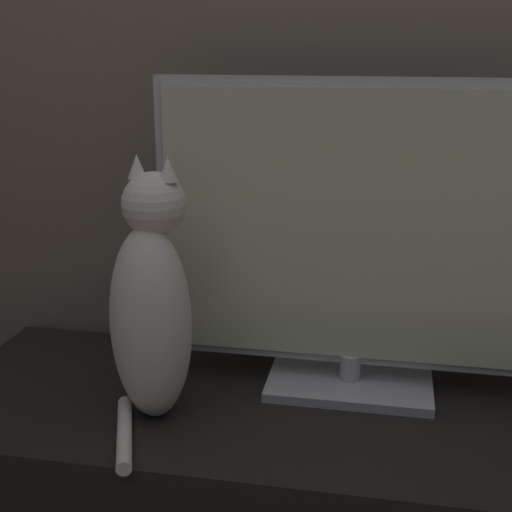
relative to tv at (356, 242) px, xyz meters
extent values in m
cube|color=black|center=(-0.09, -0.10, -0.53)|extent=(1.50, 0.55, 0.42)
cube|color=#B7B7BC|center=(0.00, 0.00, -0.31)|extent=(0.34, 0.21, 0.02)
cylinder|color=#B7B7BC|center=(0.00, 0.00, -0.27)|extent=(0.04, 0.04, 0.06)
cube|color=#B7B7BC|center=(0.00, 0.00, 0.03)|extent=(0.82, 0.02, 0.59)
cube|color=beige|center=(0.00, -0.01, 0.03)|extent=(0.78, 0.01, 0.55)
ellipsoid|color=silver|center=(-0.37, -0.19, -0.13)|extent=(0.19, 0.18, 0.39)
ellipsoid|color=olive|center=(-0.36, -0.14, -0.15)|extent=(0.10, 0.07, 0.21)
sphere|color=silver|center=(-0.36, -0.16, 0.10)|extent=(0.15, 0.15, 0.12)
cone|color=silver|center=(-0.40, -0.16, 0.17)|extent=(0.04, 0.04, 0.04)
cone|color=silver|center=(-0.33, -0.17, 0.17)|extent=(0.04, 0.04, 0.04)
cylinder|color=silver|center=(-0.40, -0.29, -0.31)|extent=(0.11, 0.23, 0.03)
camera|label=1|loc=(0.06, -1.38, 0.40)|focal=50.00mm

